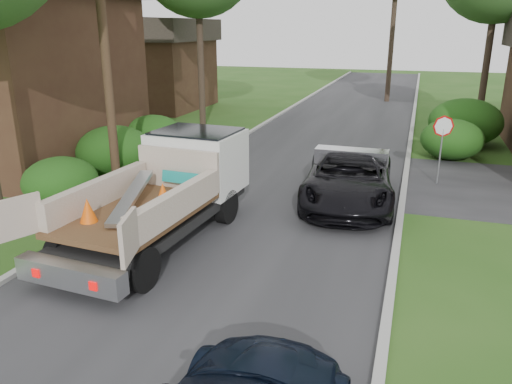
{
  "coord_description": "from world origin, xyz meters",
  "views": [
    {
      "loc": [
        4.27,
        -9.37,
        5.39
      ],
      "look_at": [
        0.39,
        2.64,
        1.2
      ],
      "focal_mm": 35.0,
      "sensor_mm": 36.0,
      "label": 1
    }
  ],
  "objects_px": {
    "flatbed_truck": "(176,181)",
    "black_pickup": "(349,178)",
    "stop_sign": "(442,135)",
    "utility_pole": "(104,34)",
    "house_left_far": "(151,63)"
  },
  "relations": [
    {
      "from": "black_pickup",
      "to": "stop_sign",
      "type": "bearing_deg",
      "value": 41.52
    },
    {
      "from": "stop_sign",
      "to": "flatbed_truck",
      "type": "height_order",
      "value": "flatbed_truck"
    },
    {
      "from": "stop_sign",
      "to": "flatbed_truck",
      "type": "distance_m",
      "value": 9.7
    },
    {
      "from": "utility_pole",
      "to": "house_left_far",
      "type": "relative_size",
      "value": 1.32
    },
    {
      "from": "flatbed_truck",
      "to": "utility_pole",
      "type": "bearing_deg",
      "value": 147.85
    },
    {
      "from": "house_left_far",
      "to": "black_pickup",
      "type": "distance_m",
      "value": 22.66
    },
    {
      "from": "flatbed_truck",
      "to": "black_pickup",
      "type": "distance_m",
      "value": 5.64
    },
    {
      "from": "utility_pole",
      "to": "black_pickup",
      "type": "distance_m",
      "value": 9.06
    },
    {
      "from": "stop_sign",
      "to": "black_pickup",
      "type": "relative_size",
      "value": 0.42
    },
    {
      "from": "house_left_far",
      "to": "stop_sign",
      "type": "bearing_deg",
      "value": -34.81
    },
    {
      "from": "stop_sign",
      "to": "black_pickup",
      "type": "xyz_separation_m",
      "value": [
        -2.8,
        -2.99,
        -0.96
      ]
    },
    {
      "from": "stop_sign",
      "to": "house_left_far",
      "type": "height_order",
      "value": "house_left_far"
    },
    {
      "from": "stop_sign",
      "to": "utility_pole",
      "type": "height_order",
      "value": "utility_pole"
    },
    {
      "from": "house_left_far",
      "to": "black_pickup",
      "type": "height_order",
      "value": "house_left_far"
    },
    {
      "from": "flatbed_truck",
      "to": "black_pickup",
      "type": "bearing_deg",
      "value": 45.52
    }
  ]
}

